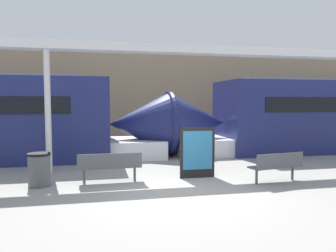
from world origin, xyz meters
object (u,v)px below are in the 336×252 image
(trash_bin, at_px, (39,170))
(poster_board, at_px, (197,152))
(support_column_near, at_px, (48,112))
(bench_far, at_px, (277,165))
(bench_near, at_px, (110,165))

(trash_bin, xyz_separation_m, poster_board, (4.33, 0.07, 0.30))
(poster_board, bearing_deg, support_column_near, 159.20)
(bench_far, height_order, support_column_near, support_column_near)
(trash_bin, distance_m, poster_board, 4.34)
(bench_near, bearing_deg, support_column_near, 133.91)
(poster_board, xyz_separation_m, support_column_near, (-4.32, 1.64, 1.15))
(bench_near, xyz_separation_m, trash_bin, (-1.82, 0.07, -0.06))
(bench_far, relative_size, poster_board, 1.09)
(bench_near, bearing_deg, bench_far, -12.77)
(bench_far, bearing_deg, poster_board, 141.47)
(support_column_near, bearing_deg, trash_bin, -90.24)
(support_column_near, bearing_deg, bench_far, -23.06)
(poster_board, bearing_deg, bench_far, -27.81)
(bench_far, distance_m, support_column_near, 6.96)
(trash_bin, distance_m, support_column_near, 2.25)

